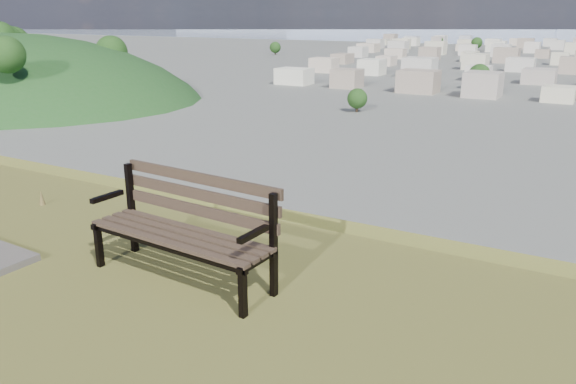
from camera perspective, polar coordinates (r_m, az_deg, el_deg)
The scene contains 3 objects.
park_bench at distance 5.18m, azimuth -10.29°, elevation -3.04°, with size 1.86×0.71×0.95m.
green_wooded_hill at distance 219.86m, azimuth -26.65°, elevation 8.73°, with size 165.39×132.32×82.70m.
city_trees at distance 322.46m, azimuth 24.79°, elevation 12.11°, with size 406.52×387.20×9.98m.
Camera 1 is at (2.20, -1.40, 27.35)m, focal length 35.00 mm.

